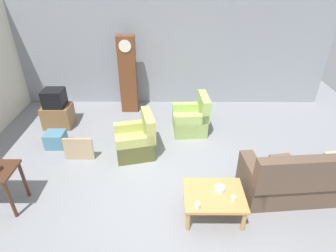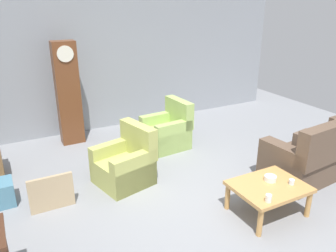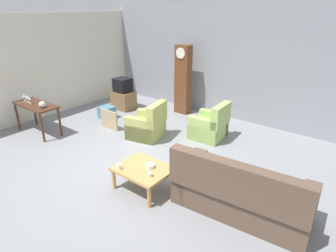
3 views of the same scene
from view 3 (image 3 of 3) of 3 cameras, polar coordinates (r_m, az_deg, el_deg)
The scene contains 20 objects.
ground_plane at distance 6.14m, azimuth -5.01°, elevation -7.19°, with size 10.40×10.40×0.00m, color gray.
garage_door_wall at distance 8.42m, azimuth 11.93°, elevation 12.37°, with size 8.40×0.16×3.20m, color gray.
pegboard_wall_left at distance 9.10m, azimuth -23.58°, elevation 10.72°, with size 0.12×6.40×2.88m, color silver.
couch_floral at distance 4.72m, azimuth 14.03°, elevation -13.05°, with size 2.17×1.06×1.04m.
armchair_olive_near at distance 7.13m, azimuth -4.08°, elevation 0.01°, with size 0.95×0.92×0.92m.
armchair_olive_far at distance 7.14m, azimuth 8.29°, elevation -0.13°, with size 0.85×0.82×0.92m.
coffee_table_wood at distance 5.15m, azimuth -4.92°, elevation -8.82°, with size 0.96×0.76×0.43m.
console_table_dark at distance 7.99m, azimuth -24.63°, elevation 3.18°, with size 1.30×0.56×0.77m.
grandfather_clock at distance 8.62m, azimuth 2.99°, elevation 9.12°, with size 0.44×0.30×2.03m.
tv_stand_cabinet at distance 9.26m, azimuth -8.78°, elevation 5.09°, with size 0.68×0.52×0.56m, color brown.
tv_crt at distance 9.13m, azimuth -8.96°, elevation 8.00°, with size 0.48×0.44×0.42m, color black.
framed_picture_leaning at distance 7.80m, azimuth -11.54°, elevation 1.25°, with size 0.60×0.05×0.51m, color tan.
storage_box_blue at distance 8.58m, azimuth -12.00°, elevation 2.65°, with size 0.41×0.38×0.35m, color teal.
glass_dome_cloche at distance 7.59m, azimuth -23.61°, elevation 3.93°, with size 0.16×0.16×0.16m, color silver.
cup_white_porcelain at distance 5.11m, azimuth -9.63°, elevation -7.93°, with size 0.08×0.08×0.10m, color white.
cup_blue_rimmed at distance 4.87m, azimuth -3.52°, elevation -9.54°, with size 0.07×0.07×0.07m, color silver.
bowl_white_stacked at distance 5.10m, azimuth -3.57°, elevation -7.88°, with size 0.16×0.16×0.07m, color white.
wine_glass_tall at distance 8.31m, azimuth -26.53°, elevation 5.32°, with size 0.07×0.07×0.20m.
wine_glass_mid at distance 8.15m, azimuth -26.08°, elevation 5.07°, with size 0.08×0.08×0.19m.
wine_glass_short at distance 8.02m, azimuth -25.71°, elevation 4.93°, with size 0.07×0.07×0.21m.
Camera 3 is at (3.70, -3.82, 3.07)m, focal length 30.82 mm.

